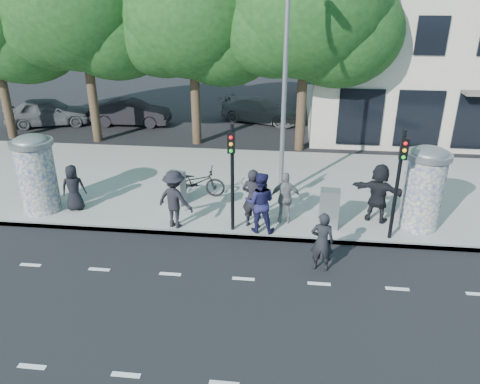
# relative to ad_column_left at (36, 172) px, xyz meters

# --- Properties ---
(ground) EXTENTS (120.00, 120.00, 0.00)m
(ground) POSITION_rel_ad_column_left_xyz_m (7.20, -4.50, -1.54)
(ground) COLOR black
(ground) RESTS_ON ground
(sidewalk) EXTENTS (40.00, 8.00, 0.15)m
(sidewalk) POSITION_rel_ad_column_left_xyz_m (7.20, 3.00, -1.46)
(sidewalk) COLOR gray
(sidewalk) RESTS_ON ground
(curb) EXTENTS (40.00, 0.10, 0.16)m
(curb) POSITION_rel_ad_column_left_xyz_m (7.20, -0.95, -1.46)
(curb) COLOR slate
(curb) RESTS_ON ground
(lane_dash_near) EXTENTS (32.00, 0.12, 0.01)m
(lane_dash_near) POSITION_rel_ad_column_left_xyz_m (7.20, -6.70, -1.53)
(lane_dash_near) COLOR silver
(lane_dash_near) RESTS_ON ground
(lane_dash_far) EXTENTS (32.00, 0.12, 0.01)m
(lane_dash_far) POSITION_rel_ad_column_left_xyz_m (7.20, -3.10, -1.53)
(lane_dash_far) COLOR silver
(lane_dash_far) RESTS_ON ground
(ad_column_left) EXTENTS (1.36, 1.36, 2.65)m
(ad_column_left) POSITION_rel_ad_column_left_xyz_m (0.00, 0.00, 0.00)
(ad_column_left) COLOR beige
(ad_column_left) RESTS_ON sidewalk
(ad_column_right) EXTENTS (1.36, 1.36, 2.65)m
(ad_column_right) POSITION_rel_ad_column_left_xyz_m (12.40, 0.20, 0.00)
(ad_column_right) COLOR beige
(ad_column_right) RESTS_ON sidewalk
(traffic_pole_near) EXTENTS (0.22, 0.31, 3.40)m
(traffic_pole_near) POSITION_rel_ad_column_left_xyz_m (6.60, -0.71, 0.69)
(traffic_pole_near) COLOR black
(traffic_pole_near) RESTS_ON sidewalk
(traffic_pole_far) EXTENTS (0.22, 0.31, 3.40)m
(traffic_pole_far) POSITION_rel_ad_column_left_xyz_m (11.40, -0.71, 0.69)
(traffic_pole_far) COLOR black
(traffic_pole_far) RESTS_ON sidewalk
(street_lamp) EXTENTS (0.25, 0.93, 8.00)m
(street_lamp) POSITION_rel_ad_column_left_xyz_m (8.00, 2.13, 3.26)
(street_lamp) COLOR slate
(street_lamp) RESTS_ON sidewalk
(tree_mid_left) EXTENTS (7.20, 7.20, 9.57)m
(tree_mid_left) POSITION_rel_ad_column_left_xyz_m (-1.30, 8.00, 4.96)
(tree_mid_left) COLOR #38281C
(tree_mid_left) RESTS_ON ground
(tree_near_left) EXTENTS (6.80, 6.80, 8.97)m
(tree_near_left) POSITION_rel_ad_column_left_xyz_m (3.70, 8.20, 4.53)
(tree_near_left) COLOR #38281C
(tree_near_left) RESTS_ON ground
(tree_center) EXTENTS (7.00, 7.00, 9.30)m
(tree_center) POSITION_rel_ad_column_left_xyz_m (8.70, 7.80, 4.77)
(tree_center) COLOR #38281C
(tree_center) RESTS_ON ground
(ped_a) EXTENTS (0.88, 0.68, 1.59)m
(ped_a) POSITION_rel_ad_column_left_xyz_m (1.11, 0.15, -0.59)
(ped_a) COLOR black
(ped_a) RESTS_ON sidewalk
(ped_b) EXTENTS (0.81, 0.64, 1.94)m
(ped_b) POSITION_rel_ad_column_left_xyz_m (7.20, -0.39, -0.42)
(ped_b) COLOR black
(ped_b) RESTS_ON sidewalk
(ped_c) EXTENTS (0.95, 0.75, 1.93)m
(ped_c) POSITION_rel_ad_column_left_xyz_m (7.45, -0.65, -0.42)
(ped_c) COLOR #1B1B44
(ped_c) RESTS_ON sidewalk
(ped_d) EXTENTS (1.38, 1.07, 1.87)m
(ped_d) POSITION_rel_ad_column_left_xyz_m (4.79, -0.65, -0.45)
(ped_d) COLOR black
(ped_d) RESTS_ON sidewalk
(ped_e) EXTENTS (1.04, 0.63, 1.71)m
(ped_e) POSITION_rel_ad_column_left_xyz_m (8.20, 0.01, -0.53)
(ped_e) COLOR gray
(ped_e) RESTS_ON sidewalk
(ped_f) EXTENTS (1.91, 1.25, 1.94)m
(ped_f) POSITION_rel_ad_column_left_xyz_m (11.14, 0.47, -0.42)
(ped_f) COLOR black
(ped_f) RESTS_ON sidewalk
(man_road) EXTENTS (0.67, 0.48, 1.72)m
(man_road) POSITION_rel_ad_column_left_xyz_m (9.25, -2.37, -0.68)
(man_road) COLOR black
(man_road) RESTS_ON ground
(bicycle) EXTENTS (0.79, 2.08, 1.08)m
(bicycle) POSITION_rel_ad_column_left_xyz_m (4.98, 1.71, -0.85)
(bicycle) COLOR black
(bicycle) RESTS_ON sidewalk
(cabinet_left) EXTENTS (0.66, 0.57, 1.18)m
(cabinet_left) POSITION_rel_ad_column_left_xyz_m (4.43, 0.99, -0.80)
(cabinet_left) COLOR gray
(cabinet_left) RESTS_ON sidewalk
(cabinet_right) EXTENTS (0.64, 0.49, 1.27)m
(cabinet_right) POSITION_rel_ad_column_left_xyz_m (9.58, -0.17, -0.75)
(cabinet_right) COLOR gray
(cabinet_right) RESTS_ON sidewalk
(car_left) EXTENTS (3.14, 4.84, 1.53)m
(car_left) POSITION_rel_ad_column_left_xyz_m (-5.01, 10.42, -0.77)
(car_left) COLOR #505357
(car_left) RESTS_ON ground
(car_mid) EXTENTS (1.60, 4.28, 1.40)m
(car_mid) POSITION_rel_ad_column_left_xyz_m (-0.53, 11.00, -0.84)
(car_mid) COLOR black
(car_mid) RESTS_ON ground
(car_right) EXTENTS (3.20, 4.92, 1.33)m
(car_right) POSITION_rel_ad_column_left_xyz_m (6.50, 12.50, -0.87)
(car_right) COLOR slate
(car_right) RESTS_ON ground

